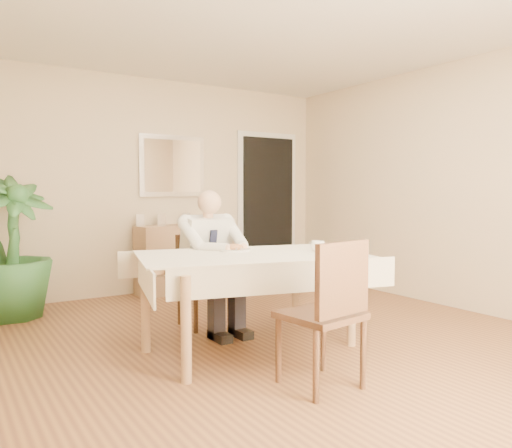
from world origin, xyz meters
TOP-DOWN VIEW (x-y plane):
  - room at (0.00, 0.00)m, footprint 5.00×5.02m
  - doorway at (1.55, 2.46)m, footprint 0.96×0.07m
  - mirror at (0.13, 2.47)m, footprint 0.86×0.04m
  - dining_table at (-0.32, -0.06)m, footprint 1.96×1.43m
  - chair_far at (-0.32, 0.81)m, footprint 0.41×0.41m
  - chair_near at (-0.34, -1.02)m, footprint 0.50×0.50m
  - seated_man at (-0.32, 0.53)m, footprint 0.48×0.72m
  - plate at (-0.33, 0.16)m, footprint 0.26×0.26m
  - food at (-0.33, 0.16)m, footprint 0.14×0.14m
  - knife at (-0.29, 0.10)m, footprint 0.01×0.13m
  - fork at (-0.37, 0.10)m, footprint 0.01×0.13m
  - coffee_mug at (0.21, -0.25)m, footprint 0.12×0.12m
  - sideboard at (0.13, 2.32)m, footprint 1.06×0.45m
  - photo_frame_left at (-0.33, 2.39)m, footprint 0.10×0.02m
  - photo_frame_center at (-0.08, 2.35)m, footprint 0.10×0.02m
  - photo_frame_right at (0.25, 2.34)m, footprint 0.10×0.02m
  - potted_palm at (-1.77, 2.01)m, footprint 1.03×1.03m

SIDE VIEW (x-z plane):
  - sideboard at x=0.13m, z-range 0.00..0.83m
  - chair_far at x=-0.32m, z-range 0.05..0.89m
  - chair_near at x=-0.34m, z-range 0.06..1.00m
  - dining_table at x=-0.32m, z-range 0.29..1.04m
  - seated_man at x=-0.32m, z-range 0.07..1.31m
  - potted_palm at x=-1.77m, z-range 0.00..1.40m
  - plate at x=-0.33m, z-range 0.75..0.77m
  - knife at x=-0.29m, z-range 0.77..0.78m
  - fork at x=-0.37m, z-range 0.77..0.78m
  - food at x=-0.33m, z-range 0.76..0.81m
  - coffee_mug at x=0.21m, z-range 0.75..0.84m
  - photo_frame_left at x=-0.33m, z-range 0.83..0.97m
  - photo_frame_center at x=-0.08m, z-range 0.83..0.97m
  - photo_frame_right at x=0.25m, z-range 0.83..0.97m
  - doorway at x=1.55m, z-range -0.05..2.05m
  - room at x=0.00m, z-range 0.00..2.60m
  - mirror at x=0.13m, z-range 1.17..1.93m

